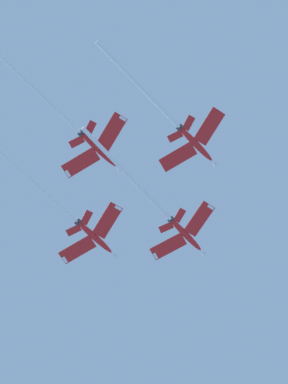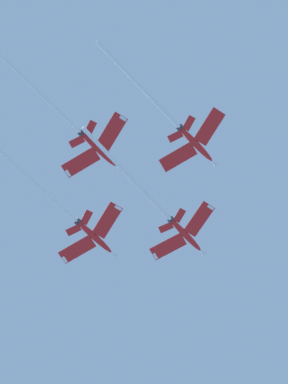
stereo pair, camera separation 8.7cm
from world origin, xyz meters
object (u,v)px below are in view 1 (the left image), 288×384
Objects in this scene: jet_left_wing at (78,222)px; jet_right_wing at (176,124)px; jet_slot at (85,136)px; jet_lead at (161,209)px.

jet_left_wing is 1.08× the size of jet_right_wing.
jet_right_wing is 22.30m from jet_slot.
jet_right_wing reaches higher than jet_slot.
jet_right_wing is (21.44, 1.36, -1.52)m from jet_lead.
jet_lead is at bearing 128.97° from jet_slot.
jet_right_wing is 1.09× the size of jet_slot.
jet_left_wing is 1.18× the size of jet_slot.
jet_lead reaches higher than jet_slot.
jet_left_wing is 33.96m from jet_right_wing.
jet_slot is at bearing -103.28° from jet_right_wing.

